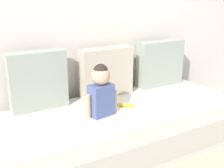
% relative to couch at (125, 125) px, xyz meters
% --- Properties ---
extents(ground_plane, '(12.00, 12.00, 0.00)m').
position_rel_couch_xyz_m(ground_plane, '(0.00, 0.00, -0.20)').
color(ground_plane, '#B2ADA3').
extents(back_wall, '(5.52, 0.10, 2.47)m').
position_rel_couch_xyz_m(back_wall, '(0.00, 0.60, 1.04)').
color(back_wall, silver).
rests_on(back_wall, ground).
extents(couch, '(2.32, 0.95, 0.40)m').
position_rel_couch_xyz_m(couch, '(0.00, 0.00, 0.00)').
color(couch, beige).
rests_on(couch, ground).
extents(throw_pillow_left, '(0.52, 0.16, 0.54)m').
position_rel_couch_xyz_m(throw_pillow_left, '(-0.72, 0.37, 0.47)').
color(throw_pillow_left, '#99A393').
rests_on(throw_pillow_left, couch).
extents(throw_pillow_center, '(0.57, 0.16, 0.51)m').
position_rel_couch_xyz_m(throw_pillow_center, '(0.00, 0.37, 0.46)').
color(throw_pillow_center, '#C1B29E').
rests_on(throw_pillow_center, couch).
extents(throw_pillow_right, '(0.58, 0.16, 0.52)m').
position_rel_couch_xyz_m(throw_pillow_right, '(0.72, 0.37, 0.46)').
color(throw_pillow_right, '#99A393').
rests_on(throw_pillow_right, couch).
extents(toddler, '(0.32, 0.17, 0.47)m').
position_rel_couch_xyz_m(toddler, '(-0.29, -0.06, 0.44)').
color(toddler, '#4C5B93').
rests_on(toddler, couch).
extents(banana, '(0.15, 0.15, 0.04)m').
position_rel_couch_xyz_m(banana, '(-0.00, -0.01, 0.22)').
color(banana, yellow).
rests_on(banana, couch).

